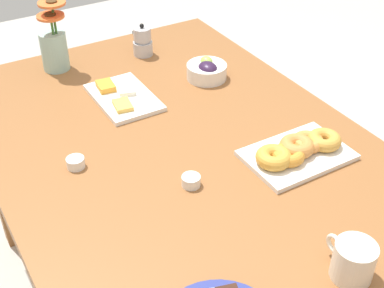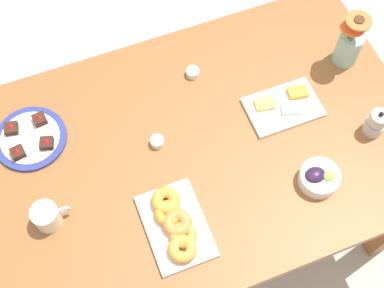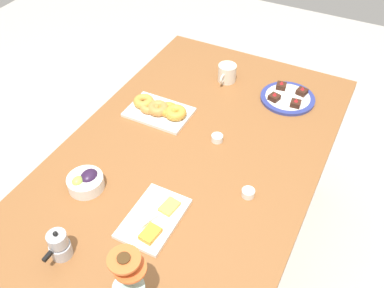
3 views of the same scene
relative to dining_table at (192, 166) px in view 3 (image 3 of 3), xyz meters
name	(u,v)px [view 3 (image 3 of 3)]	position (x,y,z in m)	size (l,w,h in m)	color
ground_plane	(192,252)	(0.00, 0.00, -0.65)	(6.00, 6.00, 0.00)	#B7B2A8
dining_table	(192,166)	(0.00, 0.00, 0.00)	(1.60, 1.00, 0.74)	brown
coffee_mug	(227,73)	(-0.52, -0.07, 0.13)	(0.12, 0.09, 0.09)	silver
grape_bowl	(86,181)	(0.35, -0.26, 0.12)	(0.13, 0.13, 0.07)	white
cheese_platter	(154,219)	(0.37, 0.04, 0.10)	(0.26, 0.17, 0.03)	white
croissant_platter	(159,109)	(-0.15, -0.24, 0.11)	(0.19, 0.29, 0.05)	white
jam_cup_honey	(248,193)	(0.11, 0.29, 0.10)	(0.05, 0.05, 0.03)	white
jam_cup_berry	(217,138)	(-0.10, 0.06, 0.10)	(0.05, 0.05, 0.03)	white
dessert_plate	(288,98)	(-0.51, 0.24, 0.10)	(0.25, 0.25, 0.05)	navy
moka_pot	(59,245)	(0.62, -0.16, 0.13)	(0.11, 0.07, 0.12)	#B7B7BC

